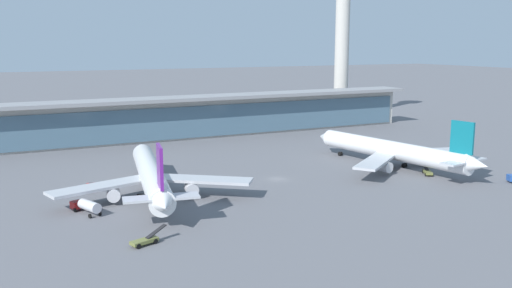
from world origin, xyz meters
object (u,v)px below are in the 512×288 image
Objects in this scene: airliner_centre_stand at (394,151)px; service_truck_on_taxiway_olive at (145,240)px; service_truck_under_wing_red at (87,206)px; service_truck_mid_apron_red at (91,186)px; control_tower at (343,27)px; service_truck_near_nose_olive at (427,172)px; airliner_left_stand at (151,176)px.

airliner_centre_stand is 8.32× the size of service_truck_on_taxiway_olive.
service_truck_under_wing_red is (-82.78, -4.94, -3.11)m from airliner_centre_stand.
airliner_centre_stand is 80.03m from service_truck_mid_apron_red.
service_truck_on_taxiway_olive is 178.52m from control_tower.
service_truck_on_taxiway_olive is at bearing -167.95° from service_truck_near_nose_olive.
service_truck_under_wing_red is (-15.20, -6.66, -3.11)m from airliner_left_stand.
service_truck_under_wing_red reaches higher than service_truck_mid_apron_red.
airliner_left_stand reaches higher than service_truck_mid_apron_red.
airliner_centre_stand is 81.60m from service_truck_on_taxiway_olive.
service_truck_mid_apron_red is at bearing 170.12° from airliner_centre_stand.
service_truck_under_wing_red is 1.28× the size of service_truck_mid_apron_red.
service_truck_near_nose_olive is 0.09× the size of control_tower.
service_truck_near_nose_olive is 81.32m from service_truck_on_taxiway_olive.
airliner_centre_stand is at bearing -1.46° from airliner_left_stand.
service_truck_near_nose_olive is at bearing -113.59° from control_tower.
airliner_centre_stand is 8.27× the size of service_truck_mid_apron_red.
airliner_left_stand is 6.47× the size of service_truck_under_wing_red.
service_truck_near_nose_olive is at bearing 12.05° from service_truck_on_taxiway_olive.
control_tower is at bearing 66.41° from service_truck_near_nose_olive.
airliner_centre_stand is 82.98m from service_truck_under_wing_red.
service_truck_under_wing_red is at bearing 104.92° from service_truck_on_taxiway_olive.
control_tower is (48.07, 93.86, 36.38)m from airliner_centre_stand.
service_truck_mid_apron_red and service_truck_on_taxiway_olive have the same top height.
airliner_centre_stand is at bearing -9.88° from service_truck_mid_apron_red.
service_truck_under_wing_red is at bearing -102.18° from service_truck_mid_apron_red.
airliner_left_stand is 30.54m from service_truck_on_taxiway_olive.
service_truck_on_taxiway_olive is (1.88, -40.81, 0.00)m from service_truck_mid_apron_red.
control_tower is at bearing 32.29° from service_truck_mid_apron_red.
control_tower reaches higher than airliner_left_stand.
airliner_left_stand reaches higher than service_truck_under_wing_red.
service_truck_mid_apron_red is 40.85m from service_truck_on_taxiway_olive.
control_tower is (45.41, 103.97, 40.39)m from service_truck_near_nose_olive.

